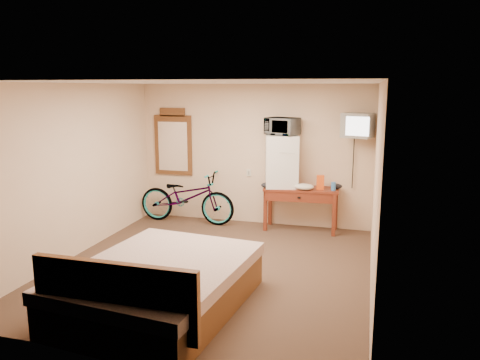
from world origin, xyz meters
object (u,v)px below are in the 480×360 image
Objects in this scene: bed at (158,286)px; desk at (301,196)px; crt_television at (358,125)px; blue_cup at (333,186)px; bicycle at (187,197)px; mini_fridge at (282,161)px; microwave at (282,126)px; wall_mirror at (173,143)px.

desk is at bearing 72.22° from bed.
bed is at bearing -120.15° from crt_television.
blue_cup is (0.54, -0.02, 0.20)m from desk.
blue_cup is at bearing -88.32° from bicycle.
mini_fridge reaches higher than blue_cup.
microwave reaches higher than desk.
blue_cup is 0.08× the size of bicycle.
bicycle is (-1.72, -0.12, -1.31)m from microwave.
bicycle reaches higher than bed.
bicycle is at bearing -178.60° from crt_television.
bed is (-0.73, -3.43, -0.91)m from mini_fridge.
bed is (-1.97, -3.39, -1.55)m from crt_television.
crt_television is (1.24, -0.04, 0.05)m from microwave.
mini_fridge is at bearing -103.27° from microwave.
mini_fridge is at bearing 178.05° from crt_television.
microwave is 2.17m from bicycle.
mini_fridge is at bearing -5.67° from wall_mirror.
bed is at bearing -115.90° from blue_cup.
bicycle is at bearing -40.40° from wall_mirror.
wall_mirror reaches higher than mini_fridge.
wall_mirror is at bearing 175.71° from crt_television.
microwave is at bearing 170.04° from desk.
crt_television is 3.37m from wall_mirror.
blue_cup is 0.06× the size of bed.
bicycle is (-2.62, -0.03, -0.34)m from blue_cup.
crt_television reaches higher than desk.
bicycle is at bearing -179.31° from blue_cup.
bicycle is (0.38, -0.32, -0.95)m from wall_mirror.
mini_fridge reaches higher than desk.
crt_television is 3.26m from bicycle.
bed is (0.99, -3.32, -0.19)m from bicycle.
bicycle is (-2.07, -0.05, -0.15)m from desk.
blue_cup is 0.23× the size of crt_television.
microwave is 1.33m from blue_cup.
bicycle is at bearing -178.54° from desk.
bed is (1.37, -3.64, -1.13)m from wall_mirror.
microwave is at bearing 174.70° from blue_cup.
bicycle is at bearing -155.67° from microwave.
desk is 2.59m from wall_mirror.
mini_fridge is at bearing 170.07° from desk.
desk is 0.54× the size of bed.
microwave reaches higher than bed.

